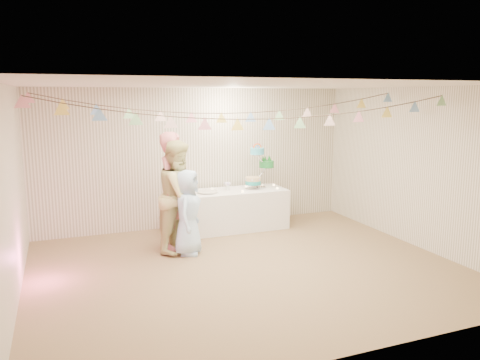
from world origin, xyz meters
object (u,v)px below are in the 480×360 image
object	(u,v)px
person_adult_a	(175,191)
person_child	(188,212)
table	(233,210)
cake_stand	(259,166)
person_adult_b	(179,196)

from	to	relation	value
person_adult_a	person_child	size ratio (longest dim) A/B	1.41
person_adult_a	table	bearing A→B (deg)	-20.86
table	person_child	xyz separation A→B (m)	(-1.15, -1.06, 0.30)
table	cake_stand	bearing A→B (deg)	5.19
table	person_child	bearing A→B (deg)	-137.34
table	person_child	world-z (taller)	person_child
person_child	cake_stand	bearing A→B (deg)	-29.19
cake_stand	person_child	world-z (taller)	cake_stand
table	person_adult_a	bearing A→B (deg)	-151.85
cake_stand	person_adult_b	bearing A→B (deg)	-153.48
cake_stand	person_adult_a	distance (m)	1.96
cake_stand	person_child	bearing A→B (deg)	-146.84
cake_stand	person_adult_b	distance (m)	2.00
person_adult_b	person_child	xyz separation A→B (m)	(0.07, -0.23, -0.22)
table	person_adult_a	distance (m)	1.55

